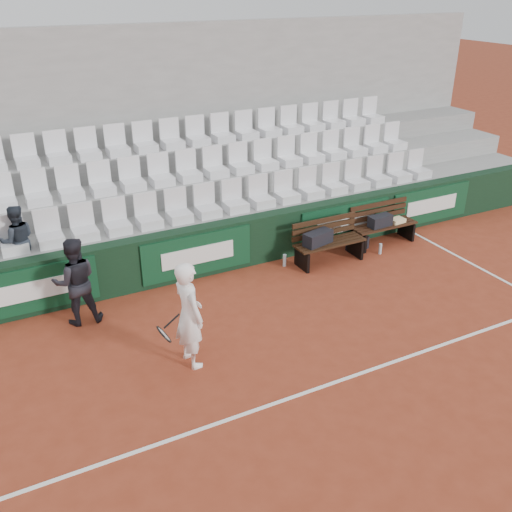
{
  "coord_description": "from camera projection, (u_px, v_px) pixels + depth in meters",
  "views": [
    {
      "loc": [
        -3.64,
        -5.33,
        5.26
      ],
      "look_at": [
        0.32,
        2.4,
        1.0
      ],
      "focal_mm": 40.0,
      "sensor_mm": 36.0,
      "label": 1
    }
  ],
  "objects": [
    {
      "name": "ground",
      "position": [
        313.0,
        390.0,
        8.06
      ],
      "size": [
        80.0,
        80.0,
        0.0
      ],
      "primitive_type": "plane",
      "color": "maroon",
      "rests_on": "ground"
    },
    {
      "name": "court_baseline",
      "position": [
        313.0,
        390.0,
        8.06
      ],
      "size": [
        18.0,
        0.06,
        0.01
      ],
      "primitive_type": "cube",
      "color": "white",
      "rests_on": "ground"
    },
    {
      "name": "back_barrier",
      "position": [
        207.0,
        250.0,
        11.06
      ],
      "size": [
        18.0,
        0.34,
        1.0
      ],
      "color": "black",
      "rests_on": "ground"
    },
    {
      "name": "grandstand_tier_front",
      "position": [
        192.0,
        238.0,
        11.54
      ],
      "size": [
        18.0,
        0.95,
        1.0
      ],
      "primitive_type": "cube",
      "color": "gray",
      "rests_on": "ground"
    },
    {
      "name": "grandstand_tier_mid",
      "position": [
        175.0,
        212.0,
        12.2
      ],
      "size": [
        18.0,
        0.95,
        1.45
      ],
      "primitive_type": "cube",
      "color": "#969593",
      "rests_on": "ground"
    },
    {
      "name": "grandstand_tier_back",
      "position": [
        161.0,
        189.0,
        12.86
      ],
      "size": [
        18.0,
        0.95,
        1.9
      ],
      "primitive_type": "cube",
      "color": "gray",
      "rests_on": "ground"
    },
    {
      "name": "grandstand_rear_wall",
      "position": [
        148.0,
        128.0,
        12.81
      ],
      "size": [
        18.0,
        0.3,
        4.4
      ],
      "primitive_type": "cube",
      "color": "#969693",
      "rests_on": "ground"
    },
    {
      "name": "seat_row_front",
      "position": [
        193.0,
        203.0,
        11.04
      ],
      "size": [
        11.9,
        0.44,
        0.63
      ],
      "primitive_type": "cube",
      "color": "silver",
      "rests_on": "grandstand_tier_front"
    },
    {
      "name": "seat_row_mid",
      "position": [
        175.0,
        168.0,
        11.61
      ],
      "size": [
        11.9,
        0.44,
        0.63
      ],
      "primitive_type": "cube",
      "color": "silver",
      "rests_on": "grandstand_tier_mid"
    },
    {
      "name": "seat_row_back",
      "position": [
        159.0,
        136.0,
        12.17
      ],
      "size": [
        11.9,
        0.44,
        0.63
      ],
      "primitive_type": "cube",
      "color": "silver",
      "rests_on": "grandstand_tier_back"
    },
    {
      "name": "bench_left",
      "position": [
        329.0,
        252.0,
        11.61
      ],
      "size": [
        1.5,
        0.56,
        0.45
      ],
      "primitive_type": "cube",
      "color": "black",
      "rests_on": "ground"
    },
    {
      "name": "bench_right",
      "position": [
        383.0,
        234.0,
        12.43
      ],
      "size": [
        1.5,
        0.56,
        0.45
      ],
      "primitive_type": "cube",
      "color": "#331B0F",
      "rests_on": "ground"
    },
    {
      "name": "sports_bag_left",
      "position": [
        318.0,
        238.0,
        11.35
      ],
      "size": [
        0.67,
        0.4,
        0.27
      ],
      "primitive_type": "cube",
      "rotation": [
        0.0,
        0.0,
        0.23
      ],
      "color": "black",
      "rests_on": "bench_left"
    },
    {
      "name": "sports_bag_right",
      "position": [
        380.0,
        221.0,
        12.18
      ],
      "size": [
        0.54,
        0.28,
        0.24
      ],
      "primitive_type": "cube",
      "rotation": [
        0.0,
        0.0,
        0.07
      ],
      "color": "black",
      "rests_on": "bench_right"
    },
    {
      "name": "towel",
      "position": [
        397.0,
        220.0,
        12.41
      ],
      "size": [
        0.33,
        0.25,
        0.09
      ],
      "primitive_type": "cube",
      "rotation": [
        0.0,
        0.0,
        0.07
      ],
      "color": "beige",
      "rests_on": "bench_right"
    },
    {
      "name": "sports_bag_ground",
      "position": [
        357.0,
        243.0,
        12.18
      ],
      "size": [
        0.51,
        0.39,
        0.28
      ],
      "primitive_type": "cube",
      "rotation": [
        0.0,
        0.0,
        0.27
      ],
      "color": "black",
      "rests_on": "ground"
    },
    {
      "name": "water_bottle_near",
      "position": [
        285.0,
        260.0,
        11.48
      ],
      "size": [
        0.07,
        0.07,
        0.25
      ],
      "primitive_type": "cylinder",
      "color": "silver",
      "rests_on": "ground"
    },
    {
      "name": "water_bottle_far",
      "position": [
        380.0,
        249.0,
        11.99
      ],
      "size": [
        0.07,
        0.07,
        0.23
      ],
      "primitive_type": "cylinder",
      "color": "#B1C1C9",
      "rests_on": "ground"
    },
    {
      "name": "tennis_player",
      "position": [
        189.0,
        315.0,
        8.29
      ],
      "size": [
        0.73,
        0.66,
        1.68
      ],
      "color": "white",
      "rests_on": "ground"
    },
    {
      "name": "ball_kid",
      "position": [
        75.0,
        281.0,
        9.35
      ],
      "size": [
        0.79,
        0.64,
        1.53
      ],
      "primitive_type": "imported",
      "rotation": [
        0.0,
        0.0,
        3.05
      ],
      "color": "black",
      "rests_on": "ground"
    },
    {
      "name": "spectator_c",
      "position": [
        13.0,
        216.0,
        9.63
      ],
      "size": [
        0.61,
        0.48,
        1.26
      ],
      "primitive_type": "imported",
      "rotation": [
        0.0,
        0.0,
        3.14
      ],
      "color": "#202630",
      "rests_on": "grandstand_tier_front"
    }
  ]
}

